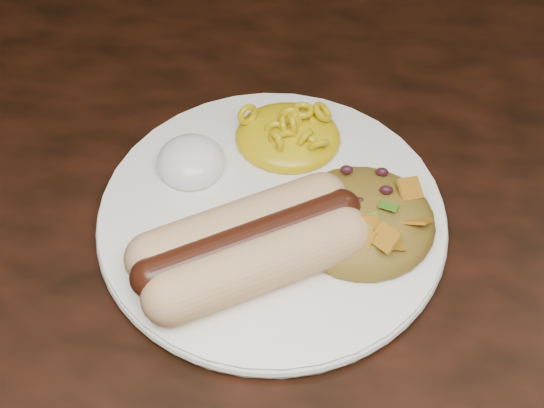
# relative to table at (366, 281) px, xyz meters

# --- Properties ---
(table) EXTENTS (1.60, 0.90, 0.75)m
(table) POSITION_rel_table_xyz_m (0.00, 0.00, 0.00)
(table) COLOR black
(table) RESTS_ON floor
(plate) EXTENTS (0.29, 0.29, 0.01)m
(plate) POSITION_rel_table_xyz_m (-0.07, -0.02, 0.10)
(plate) COLOR white
(plate) RESTS_ON table
(hotdog) EXTENTS (0.13, 0.13, 0.04)m
(hotdog) POSITION_rel_table_xyz_m (-0.08, -0.07, 0.12)
(hotdog) COLOR #DAAE86
(hotdog) RESTS_ON plate
(mac_and_cheese) EXTENTS (0.09, 0.09, 0.03)m
(mac_and_cheese) POSITION_rel_table_xyz_m (-0.07, 0.04, 0.12)
(mac_and_cheese) COLOR yellow
(mac_and_cheese) RESTS_ON plate
(sour_cream) EXTENTS (0.05, 0.05, 0.03)m
(sour_cream) POSITION_rel_table_xyz_m (-0.14, 0.01, 0.12)
(sour_cream) COLOR white
(sour_cream) RESTS_ON plate
(taco_salad) EXTENTS (0.10, 0.09, 0.04)m
(taco_salad) POSITION_rel_table_xyz_m (-0.01, -0.03, 0.12)
(taco_salad) COLOR #994F13
(taco_salad) RESTS_ON plate
(fork) EXTENTS (0.04, 0.15, 0.00)m
(fork) POSITION_rel_table_xyz_m (-0.09, -0.09, 0.09)
(fork) COLOR white
(fork) RESTS_ON table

